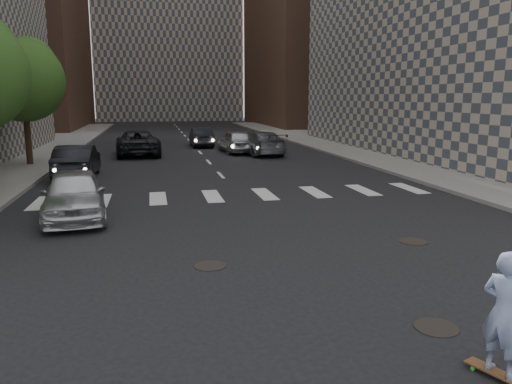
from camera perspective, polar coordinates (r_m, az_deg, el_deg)
The scene contains 13 objects.
ground at distance 10.36m, azimuth 6.75°, elevation -9.83°, with size 160.00×160.00×0.00m, color black.
sidewalk_right at distance 34.29m, azimuth 19.27°, elevation 4.24°, with size 13.00×80.00×0.15m, color gray.
tree_c at distance 29.02m, azimuth -24.95°, elevation 11.81°, with size 4.20×4.20×6.60m.
manhole_a at distance 8.76m, azimuth 19.90°, elevation -14.36°, with size 0.70×0.70×0.02m, color black.
manhole_b at distance 11.05m, azimuth -5.27°, elevation -8.41°, with size 0.70×0.70×0.02m, color black.
manhole_c at distance 13.41m, azimuth 17.53°, elevation -5.41°, with size 0.70×0.70×0.02m, color black.
skateboarder at distance 7.28m, azimuth 26.53°, elevation -12.34°, with size 0.59×0.90×1.75m.
silver_sedan at distance 16.00m, azimuth -20.08°, elevation -0.26°, with size 1.77×4.40×1.50m, color silver.
traffic_car_a at distance 24.19m, azimuth -19.75°, elevation 3.33°, with size 1.60×4.59×1.51m, color black.
traffic_car_b at distance 32.04m, azimuth 0.45°, elevation 5.63°, with size 2.10×5.16×1.50m, color #595B60.
traffic_car_c at distance 32.55m, azimuth -13.38°, elevation 5.49°, with size 2.62×5.68×1.58m, color black.
traffic_car_d at distance 33.09m, azimuth -2.28°, elevation 5.81°, with size 1.80×4.47×1.52m, color #A8ABAF.
traffic_car_e at distance 37.47m, azimuth -6.29°, elevation 6.24°, with size 1.48×4.23×1.39m, color black.
Camera 1 is at (-3.15, -9.18, 3.64)m, focal length 35.00 mm.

